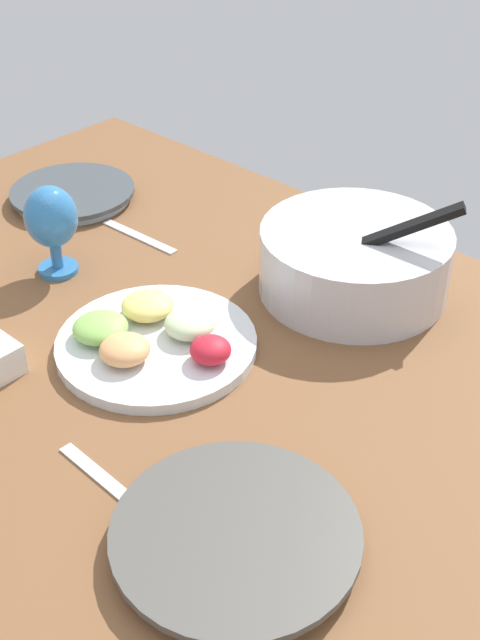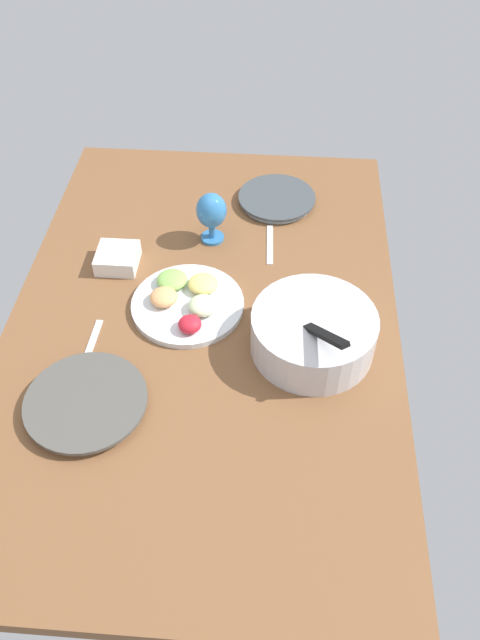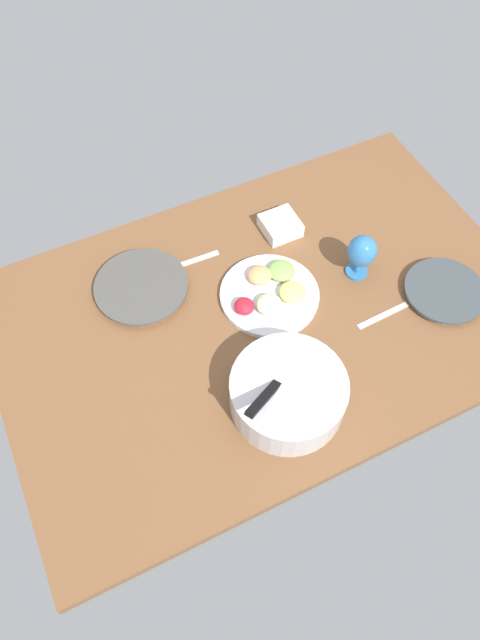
{
  "view_description": "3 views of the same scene",
  "coord_description": "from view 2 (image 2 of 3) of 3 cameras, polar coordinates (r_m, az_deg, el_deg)",
  "views": [
    {
      "loc": [
        74.05,
        -70.45,
        76.91
      ],
      "look_at": [
        5.92,
        3.71,
        5.67
      ],
      "focal_mm": 46.85,
      "sensor_mm": 36.0,
      "label": 1
    },
    {
      "loc": [
        114.04,
        18.42,
        123.04
      ],
      "look_at": [
        5.42,
        10.31,
        5.67
      ],
      "focal_mm": 35.34,
      "sensor_mm": 36.0,
      "label": 2
    },
    {
      "loc": [
        49.11,
        83.7,
        146.99
      ],
      "look_at": [
        9.78,
        2.4,
        5.67
      ],
      "focal_mm": 32.67,
      "sensor_mm": 36.0,
      "label": 3
    }
  ],
  "objects": [
    {
      "name": "ground_plane",
      "position": [
        1.7,
        -3.33,
        -0.23
      ],
      "size": [
        160.0,
        104.0,
        4.0
      ],
      "primitive_type": "cube",
      "color": "brown"
    },
    {
      "name": "dinner_plate_left",
      "position": [
        2.06,
        3.35,
        10.87
      ],
      "size": [
        24.74,
        24.74,
        2.42
      ],
      "color": "silver",
      "rests_on": "ground_plane"
    },
    {
      "name": "dinner_plate_right",
      "position": [
        1.53,
        -13.75,
        -7.31
      ],
      "size": [
        29.04,
        29.04,
        2.8
      ],
      "color": "silver",
      "rests_on": "ground_plane"
    },
    {
      "name": "mixing_bowl",
      "position": [
        1.58,
        6.66,
        -1.06
      ],
      "size": [
        31.42,
        31.39,
        18.98
      ],
      "color": "silver",
      "rests_on": "ground_plane"
    },
    {
      "name": "fruit_platter",
      "position": [
        1.71,
        -4.79,
        1.73
      ],
      "size": [
        30.54,
        30.54,
        5.48
      ],
      "color": "silver",
      "rests_on": "ground_plane"
    },
    {
      "name": "hurricane_glass_blue",
      "position": [
        1.86,
        -2.6,
        9.72
      ],
      "size": [
        9.0,
        9.0,
        16.05
      ],
      "color": "#2F73B3",
      "rests_on": "ground_plane"
    },
    {
      "name": "square_bowl_white",
      "position": [
        1.85,
        -11.04,
        5.58
      ],
      "size": [
        11.59,
        11.59,
        4.91
      ],
      "color": "white",
      "rests_on": "ground_plane"
    },
    {
      "name": "fork_by_left_plate",
      "position": [
        1.9,
        2.72,
        6.9
      ],
      "size": [
        18.06,
        2.53,
        0.6
      ],
      "primitive_type": "cube",
      "rotation": [
        0.0,
        0.0,
        0.04
      ],
      "color": "silver",
      "rests_on": "ground_plane"
    },
    {
      "name": "fork_by_right_plate",
      "position": [
        1.66,
        -13.37,
        -2.26
      ],
      "size": [
        18.05,
        2.42,
        0.6
      ],
      "primitive_type": "cube",
      "rotation": [
        0.0,
        0.0,
        -0.03
      ],
      "color": "silver",
      "rests_on": "ground_plane"
    }
  ]
}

